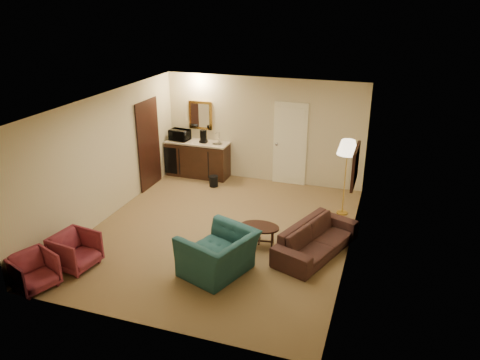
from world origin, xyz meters
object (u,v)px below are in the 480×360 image
at_px(sofa, 317,234).
at_px(rose_chair_near, 75,249).
at_px(waste_bin, 214,181).
at_px(floor_lamp, 345,178).
at_px(teal_armchair, 218,247).
at_px(coffee_maker, 203,136).
at_px(coffee_table, 260,236).
at_px(wetbar_cabinet, 198,159).
at_px(rose_chair_far, 33,270).
at_px(microwave, 180,134).

xyz_separation_m(sofa, rose_chair_near, (-3.85, -1.80, -0.03)).
bearing_deg(sofa, waste_bin, 71.65).
relative_size(sofa, floor_lamp, 1.15).
height_order(teal_armchair, coffee_maker, coffee_maker).
bearing_deg(rose_chair_near, teal_armchair, -68.24).
height_order(coffee_table, waste_bin, coffee_table).
height_order(wetbar_cabinet, sofa, wetbar_cabinet).
height_order(sofa, rose_chair_far, sofa).
bearing_deg(teal_armchair, coffee_table, 179.56).
relative_size(teal_armchair, floor_lamp, 0.69).
relative_size(rose_chair_near, waste_bin, 2.56).
distance_m(rose_chair_near, waste_bin, 4.26).
height_order(rose_chair_near, microwave, microwave).
distance_m(rose_chair_near, floor_lamp, 5.50).
height_order(rose_chair_near, waste_bin, rose_chair_near).
bearing_deg(sofa, teal_armchair, 149.75).
bearing_deg(wetbar_cabinet, sofa, -39.00).
bearing_deg(microwave, wetbar_cabinet, 7.87).
bearing_deg(microwave, rose_chair_near, -80.24).
xyz_separation_m(coffee_table, floor_lamp, (1.30, 1.93, 0.62)).
height_order(rose_chair_far, microwave, microwave).
bearing_deg(rose_chair_near, microwave, 10.42).
bearing_deg(sofa, rose_chair_near, 135.34).
bearing_deg(coffee_table, microwave, 135.29).
xyz_separation_m(teal_armchair, coffee_maker, (-1.97, 4.10, 0.58)).
bearing_deg(waste_bin, coffee_table, -52.23).
height_order(rose_chair_far, waste_bin, rose_chair_far).
xyz_separation_m(rose_chair_far, microwave, (0.01, 5.45, 0.77)).
distance_m(wetbar_cabinet, floor_lamp, 4.02).
xyz_separation_m(rose_chair_near, coffee_table, (2.80, 1.70, -0.13)).
distance_m(wetbar_cabinet, waste_bin, 0.92).
distance_m(rose_chair_far, coffee_maker, 5.53).
bearing_deg(microwave, floor_lamp, -7.15).
relative_size(coffee_table, coffee_maker, 2.28).
distance_m(rose_chair_far, microwave, 5.50).
height_order(teal_armchair, floor_lamp, floor_lamp).
distance_m(wetbar_cabinet, rose_chair_far, 5.48).
relative_size(teal_armchair, microwave, 2.30).
height_order(teal_armchair, coffee_table, teal_armchair).
bearing_deg(wetbar_cabinet, coffee_table, -49.77).
bearing_deg(rose_chair_far, wetbar_cabinet, 16.04).
bearing_deg(sofa, wetbar_cabinet, 71.23).
xyz_separation_m(rose_chair_far, waste_bin, (1.15, 4.89, -0.19)).
height_order(teal_armchair, rose_chair_far, teal_armchair).
distance_m(teal_armchair, rose_chair_far, 2.98).
distance_m(rose_chair_near, microwave, 4.78).
relative_size(floor_lamp, waste_bin, 6.16).
bearing_deg(teal_armchair, sofa, 149.37).
relative_size(wetbar_cabinet, rose_chair_near, 2.37).
xyz_separation_m(sofa, coffee_maker, (-3.42, 2.90, 0.71)).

